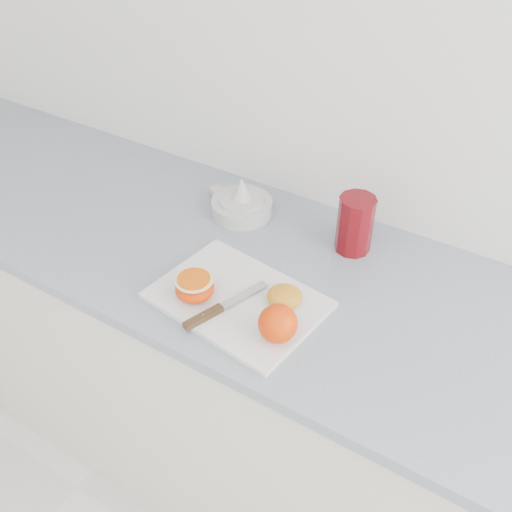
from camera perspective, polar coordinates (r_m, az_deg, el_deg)
The scene contains 8 objects.
counter at distance 1.66m, azimuth -0.65°, elevation -12.12°, with size 2.65×0.64×0.89m.
cutting_board at distance 1.23m, azimuth -1.86°, elevation -4.40°, with size 0.35×0.25×0.01m, color white.
whole_orange at distance 1.12m, azimuth 2.19°, elevation -6.76°, with size 0.08×0.08×0.08m.
half_orange at distance 1.22m, azimuth -6.17°, elevation -3.14°, with size 0.08×0.08×0.05m.
squeezed_shell at distance 1.21m, azimuth 2.88°, elevation -4.02°, with size 0.07×0.07×0.03m.
paring_knife at distance 1.19m, azimuth -4.55°, elevation -5.70°, with size 0.09×0.21×0.01m.
citrus_juicer at distance 1.48m, azimuth -1.48°, elevation 5.25°, with size 0.20×0.16×0.11m.
red_tumbler at distance 1.35m, azimuth 9.85°, elevation 2.96°, with size 0.09×0.09×0.14m.
Camera 1 is at (0.56, 0.82, 1.74)m, focal length 40.00 mm.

